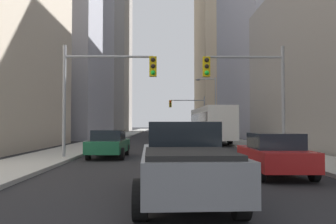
{
  "coord_description": "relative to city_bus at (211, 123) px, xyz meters",
  "views": [
    {
      "loc": [
        -0.71,
        -2.24,
        1.84
      ],
      "look_at": [
        0.0,
        32.72,
        3.06
      ],
      "focal_mm": 37.49,
      "sensor_mm": 36.0,
      "label": 1
    }
  ],
  "objects": [
    {
      "name": "building_right_far_highrise",
      "position": [
        17.58,
        55.37,
        24.13
      ],
      "size": [
        25.34,
        25.66,
        52.12
      ],
      "primitive_type": "cube",
      "color": "tan",
      "rests_on": "ground"
    },
    {
      "name": "building_right_mid_block",
      "position": [
        14.09,
        16.3,
        10.67
      ],
      "size": [
        17.55,
        26.29,
        25.21
      ],
      "primitive_type": "cube",
      "color": "#93939E",
      "rests_on": "ground"
    },
    {
      "name": "sedan_green",
      "position": [
        -7.7,
        -14.31,
        -1.16
      ],
      "size": [
        1.96,
        4.27,
        1.52
      ],
      "color": "#195938",
      "rests_on": "ground"
    },
    {
      "name": "sedan_beige",
      "position": [
        -4.23,
        -9.23,
        -1.16
      ],
      "size": [
        1.95,
        4.26,
        1.52
      ],
      "color": "#C6B793",
      "rests_on": "ground"
    },
    {
      "name": "sidewalk_left",
      "position": [
        -10.89,
        18.56,
        -1.85
      ],
      "size": [
        3.18,
        160.0,
        0.15
      ],
      "primitive_type": "cube",
      "color": "#9E9E99",
      "rests_on": "ground"
    },
    {
      "name": "pickup_truck_grey",
      "position": [
        -4.27,
        -25.07,
        -1.0
      ],
      "size": [
        2.2,
        5.47,
        1.9
      ],
      "color": "slate",
      "rests_on": "ground"
    },
    {
      "name": "building_left_mid_office",
      "position": [
        -25.44,
        15.0,
        15.79
      ],
      "size": [
        25.3,
        21.01,
        35.44
      ],
      "primitive_type": "cube",
      "color": "#93939E",
      "rests_on": "ground"
    },
    {
      "name": "traffic_signal_near_left",
      "position": [
        -7.76,
        -15.31,
        2.17
      ],
      "size": [
        4.93,
        0.44,
        6.0
      ],
      "color": "gray",
      "rests_on": "ground"
    },
    {
      "name": "sedan_red",
      "position": [
        -0.79,
        -21.19,
        -1.16
      ],
      "size": [
        1.95,
        4.24,
        1.52
      ],
      "color": "maroon",
      "rests_on": "ground"
    },
    {
      "name": "street_lamp_right",
      "position": [
        1.34,
        8.32,
        2.62
      ],
      "size": [
        2.5,
        0.32,
        7.5
      ],
      "color": "gray",
      "rests_on": "ground"
    },
    {
      "name": "city_bus",
      "position": [
        0.0,
        0.0,
        0.0
      ],
      "size": [
        2.88,
        11.58,
        3.4
      ],
      "color": "silver",
      "rests_on": "ground"
    },
    {
      "name": "traffic_signal_far_right",
      "position": [
        -0.7,
        18.28,
        2.19
      ],
      "size": [
        5.36,
        0.44,
        6.0
      ],
      "color": "gray",
      "rests_on": "ground"
    },
    {
      "name": "sedan_navy",
      "position": [
        -0.76,
        11.37,
        -1.16
      ],
      "size": [
        1.95,
        4.24,
        1.52
      ],
      "color": "#141E4C",
      "rests_on": "ground"
    },
    {
      "name": "traffic_signal_near_right",
      "position": [
        -0.23,
        -15.31,
        2.14
      ],
      "size": [
        4.35,
        0.44,
        6.0
      ],
      "color": "gray",
      "rests_on": "ground"
    },
    {
      "name": "sidewalk_right",
      "position": [
        2.63,
        18.56,
        -1.85
      ],
      "size": [
        3.18,
        160.0,
        0.15
      ],
      "primitive_type": "cube",
      "color": "#9E9E99",
      "rests_on": "ground"
    }
  ]
}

